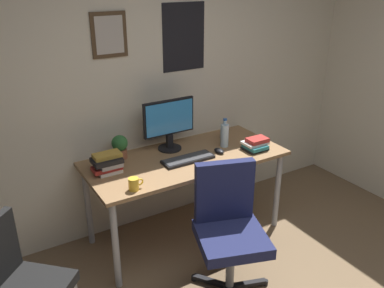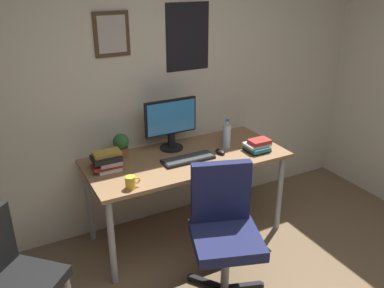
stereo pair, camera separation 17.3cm
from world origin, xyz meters
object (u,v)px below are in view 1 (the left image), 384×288
(coffee_mug_near, at_px, (134,184))
(book_stack_left, at_px, (108,163))
(office_chair, at_px, (229,224))
(water_bottle, at_px, (225,135))
(computer_mouse, at_px, (219,151))
(potted_plant, at_px, (120,146))
(book_stack_right, at_px, (256,144))
(side_chair, at_px, (17,283))
(pen_cup, at_px, (224,133))
(monitor, at_px, (169,123))
(keyboard, at_px, (188,159))

(coffee_mug_near, distance_m, book_stack_left, 0.35)
(office_chair, relative_size, water_bottle, 3.76)
(computer_mouse, xyz_separation_m, potted_plant, (-0.74, 0.33, 0.09))
(computer_mouse, bearing_deg, book_stack_right, -18.64)
(side_chair, distance_m, book_stack_right, 2.07)
(book_stack_right, bearing_deg, pen_cup, 105.02)
(coffee_mug_near, height_order, potted_plant, potted_plant)
(coffee_mug_near, distance_m, pen_cup, 1.16)
(side_chair, height_order, book_stack_left, book_stack_left)
(office_chair, bearing_deg, potted_plant, 112.49)
(pen_cup, distance_m, book_stack_right, 0.35)
(side_chair, distance_m, computer_mouse, 1.79)
(computer_mouse, distance_m, coffee_mug_near, 0.89)
(monitor, distance_m, keyboard, 0.36)
(monitor, relative_size, book_stack_left, 2.04)
(computer_mouse, xyz_separation_m, book_stack_right, (0.30, -0.10, 0.03))
(computer_mouse, xyz_separation_m, coffee_mug_near, (-0.86, -0.21, 0.03))
(water_bottle, distance_m, potted_plant, 0.90)
(computer_mouse, distance_m, water_bottle, 0.17)
(water_bottle, relative_size, book_stack_left, 1.12)
(monitor, height_order, pen_cup, monitor)
(side_chair, bearing_deg, computer_mouse, 14.62)
(office_chair, relative_size, potted_plant, 4.87)
(keyboard, relative_size, book_stack_left, 1.91)
(pen_cup, bearing_deg, keyboard, -155.92)
(computer_mouse, bearing_deg, monitor, 137.81)
(book_stack_left, bearing_deg, computer_mouse, -8.36)
(side_chair, xyz_separation_m, book_stack_right, (2.02, 0.34, 0.30))
(side_chair, height_order, computer_mouse, side_chair)
(book_stack_right, bearing_deg, book_stack_left, 169.01)
(coffee_mug_near, relative_size, pen_cup, 0.55)
(book_stack_right, bearing_deg, keyboard, 169.93)
(book_stack_right, bearing_deg, water_bottle, 133.83)
(office_chair, distance_m, book_stack_left, 1.00)
(office_chair, xyz_separation_m, side_chair, (-1.37, 0.18, -0.03))
(office_chair, xyz_separation_m, book_stack_right, (0.65, 0.52, 0.27))
(keyboard, height_order, pen_cup, pen_cup)
(side_chair, height_order, potted_plant, potted_plant)
(keyboard, distance_m, coffee_mug_near, 0.60)
(monitor, relative_size, computer_mouse, 4.18)
(keyboard, relative_size, pen_cup, 2.15)
(office_chair, bearing_deg, coffee_mug_near, 141.03)
(side_chair, height_order, book_stack_right, side_chair)
(keyboard, relative_size, computer_mouse, 3.91)
(side_chair, relative_size, potted_plant, 4.49)
(side_chair, bearing_deg, book_stack_left, 36.35)
(office_chair, bearing_deg, water_bottle, 57.08)
(potted_plant, bearing_deg, monitor, -6.36)
(keyboard, xyz_separation_m, computer_mouse, (0.30, -0.00, 0.01))
(monitor, height_order, book_stack_left, monitor)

